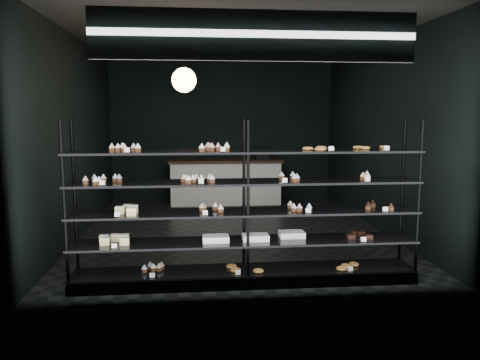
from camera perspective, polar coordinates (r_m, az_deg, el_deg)
The scene contains 5 objects.
room at distance 7.75m, azimuth -0.88°, elevation 5.28°, with size 5.01×6.01×3.20m.
display_shelf at distance 5.46m, azimuth 0.41°, elevation -6.20°, with size 4.00×0.50×1.91m.
signage at distance 4.89m, azimuth 1.99°, elevation 17.19°, with size 3.30×0.05×0.50m.
pendant_lamp at distance 6.80m, azimuth -6.84°, elevation 12.01°, with size 0.34×0.34×0.90m.
service_counter at distance 10.34m, azimuth -1.71°, elevation -0.14°, with size 2.48×0.65×1.23m.
Camera 1 is at (-0.62, -7.71, 1.97)m, focal length 35.00 mm.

